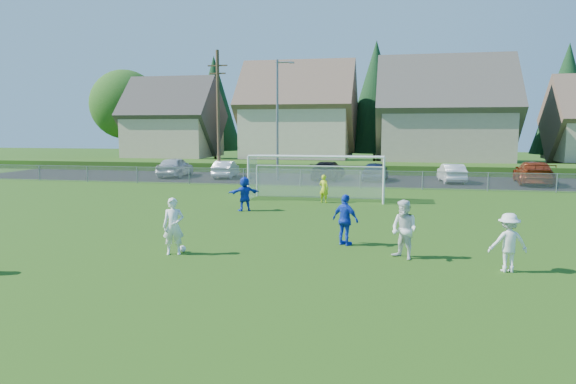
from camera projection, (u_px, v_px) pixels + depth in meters
name	position (u px, v px, depth m)	size (l,w,h in m)	color
ground	(225.00, 285.00, 12.93)	(160.00, 160.00, 0.00)	#193D0C
asphalt_lot	(338.00, 179.00, 39.66)	(60.00, 60.00, 0.00)	black
grass_embankment	(347.00, 167.00, 46.91)	(70.00, 6.00, 0.80)	#1E420F
soccer_ball	(182.00, 249.00, 16.37)	(0.22, 0.22, 0.22)	white
player_white_a	(173.00, 226.00, 16.00)	(0.65, 0.43, 1.79)	white
player_white_b	(404.00, 230.00, 15.45)	(0.87, 0.68, 1.80)	white
player_white_c	(508.00, 243.00, 14.07)	(1.06, 0.61, 1.63)	white
player_blue_a	(345.00, 220.00, 17.29)	(1.02, 0.42, 1.73)	blue
player_blue_b	(245.00, 194.00, 24.55)	(1.52, 0.48, 1.64)	blue
goalkeeper	(324.00, 189.00, 27.25)	(0.55, 0.36, 1.50)	#D1EB1B
car_a	(175.00, 167.00, 41.94)	(1.89, 4.70, 1.60)	#B9BEC2
car_b	(226.00, 169.00, 41.12)	(1.43, 4.11, 1.35)	white
car_d	(328.00, 170.00, 39.68)	(1.98, 4.88, 1.42)	black
car_e	(375.00, 171.00, 38.89)	(1.68, 4.17, 1.42)	#132143
car_f	(451.00, 173.00, 37.55)	(1.45, 4.15, 1.37)	white
car_g	(533.00, 173.00, 36.28)	(2.28, 5.60, 1.62)	maroon
soccer_goal	(317.00, 170.00, 28.33)	(7.42, 1.90, 2.50)	white
chainlink_fence	(330.00, 178.00, 34.24)	(52.06, 0.06, 1.20)	gray
streetlight	(278.00, 116.00, 38.49)	(1.38, 0.18, 9.00)	slate
utility_pole	(218.00, 113.00, 40.43)	(1.60, 0.26, 10.00)	#473321
houses_row	(373.00, 95.00, 52.92)	(53.90, 11.45, 13.27)	tan
tree_row	(367.00, 103.00, 59.25)	(65.98, 12.36, 13.80)	#382616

